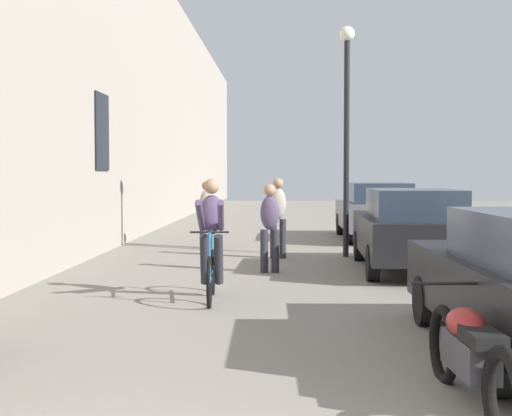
# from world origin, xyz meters

# --- Properties ---
(building_facade_left) EXTENTS (0.54, 68.00, 8.38)m
(building_facade_left) POSITION_xyz_m (-3.45, 14.00, 4.19)
(building_facade_left) COLOR gray
(building_facade_left) RESTS_ON ground_plane
(cyclist_on_bicycle) EXTENTS (0.52, 1.76, 1.74)m
(cyclist_on_bicycle) POSITION_xyz_m (-0.20, 7.19, 0.81)
(cyclist_on_bicycle) COLOR black
(cyclist_on_bicycle) RESTS_ON ground_plane
(pedestrian_near) EXTENTS (0.34, 0.25, 1.60)m
(pedestrian_near) POSITION_xyz_m (0.58, 9.87, 0.90)
(pedestrian_near) COLOR #26262D
(pedestrian_near) RESTS_ON ground_plane
(pedestrian_mid) EXTENTS (0.38, 0.30, 1.69)m
(pedestrian_mid) POSITION_xyz_m (0.72, 12.01, 0.95)
(pedestrian_mid) COLOR #26262D
(pedestrian_mid) RESTS_ON ground_plane
(pedestrian_far) EXTENTS (0.34, 0.25, 1.61)m
(pedestrian_far) POSITION_xyz_m (-1.00, 14.03, 0.90)
(pedestrian_far) COLOR #26262D
(pedestrian_far) RESTS_ON ground_plane
(street_lamp) EXTENTS (0.32, 0.32, 4.90)m
(street_lamp) POSITION_xyz_m (2.17, 12.35, 3.11)
(street_lamp) COLOR black
(street_lamp) RESTS_ON ground_plane
(parked_car_second) EXTENTS (1.89, 4.29, 1.51)m
(parked_car_second) POSITION_xyz_m (3.14, 10.16, 0.78)
(parked_car_second) COLOR black
(parked_car_second) RESTS_ON ground_plane
(parked_car_third) EXTENTS (1.85, 4.34, 1.54)m
(parked_car_third) POSITION_xyz_m (3.33, 16.33, 0.80)
(parked_car_third) COLOR #595960
(parked_car_third) RESTS_ON ground_plane
(parked_motorcycle) EXTENTS (0.62, 2.15, 0.92)m
(parked_motorcycle) POSITION_xyz_m (2.24, 2.61, 0.40)
(parked_motorcycle) COLOR black
(parked_motorcycle) RESTS_ON ground_plane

